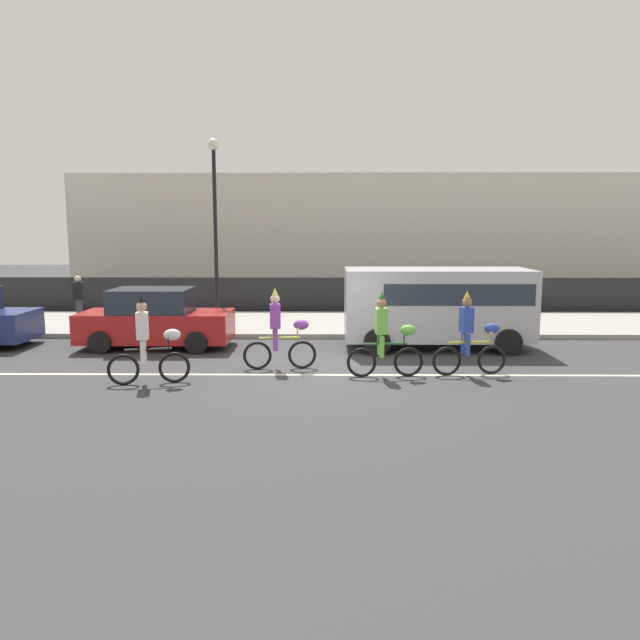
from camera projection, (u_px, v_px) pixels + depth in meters
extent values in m
plane|color=#38383A|center=(335.00, 370.00, 14.57)|extent=(80.00, 80.00, 0.00)
cube|color=beige|center=(335.00, 375.00, 14.07)|extent=(36.00, 0.14, 0.01)
cube|color=#9E9B93|center=(333.00, 324.00, 20.98)|extent=(60.00, 5.00, 0.15)
cube|color=black|center=(332.00, 296.00, 23.76)|extent=(40.00, 0.08, 1.40)
cube|color=beige|center=(372.00, 236.00, 31.92)|extent=(28.00, 8.00, 5.68)
torus|color=black|center=(174.00, 367.00, 13.33)|extent=(0.67, 0.21, 0.67)
torus|color=black|center=(123.00, 370.00, 13.12)|extent=(0.67, 0.21, 0.67)
cylinder|color=black|center=(148.00, 349.00, 13.16)|extent=(0.96, 0.25, 0.05)
cylinder|color=black|center=(141.00, 345.00, 13.12)|extent=(0.04, 0.04, 0.18)
cylinder|color=black|center=(168.00, 343.00, 13.23)|extent=(0.04, 0.04, 0.23)
cylinder|color=black|center=(168.00, 338.00, 13.21)|extent=(0.14, 0.50, 0.03)
ellipsoid|color=white|center=(172.00, 335.00, 13.21)|extent=(0.39, 0.27, 0.24)
cube|color=white|center=(142.00, 326.00, 13.06)|extent=(0.30, 0.36, 0.56)
sphere|color=tan|center=(141.00, 307.00, 13.01)|extent=(0.22, 0.22, 0.22)
cone|color=black|center=(141.00, 298.00, 12.98)|extent=(0.14, 0.14, 0.16)
cylinder|color=white|center=(143.00, 353.00, 13.01)|extent=(0.11, 0.11, 0.48)
cylinder|color=white|center=(144.00, 350.00, 13.28)|extent=(0.11, 0.11, 0.48)
torus|color=black|center=(302.00, 355.00, 14.65)|extent=(0.67, 0.14, 0.67)
torus|color=black|center=(257.00, 356.00, 14.55)|extent=(0.67, 0.14, 0.67)
cylinder|color=#E5D84C|center=(280.00, 338.00, 14.54)|extent=(0.97, 0.15, 0.05)
cylinder|color=#E5D84C|center=(273.00, 334.00, 14.51)|extent=(0.04, 0.04, 0.18)
cylinder|color=#E5D84C|center=(298.00, 333.00, 14.56)|extent=(0.04, 0.04, 0.23)
cylinder|color=#E5D84C|center=(298.00, 328.00, 14.55)|extent=(0.09, 0.50, 0.03)
ellipsoid|color=purple|center=(301.00, 325.00, 14.54)|extent=(0.38, 0.24, 0.24)
cube|color=purple|center=(275.00, 316.00, 14.45)|extent=(0.27, 0.34, 0.56)
sphere|color=beige|center=(275.00, 299.00, 14.39)|extent=(0.22, 0.22, 0.22)
cone|color=#E5D84C|center=(275.00, 291.00, 14.37)|extent=(0.14, 0.14, 0.16)
cylinder|color=purple|center=(276.00, 341.00, 14.40)|extent=(0.11, 0.11, 0.48)
cylinder|color=purple|center=(275.00, 338.00, 14.67)|extent=(0.11, 0.11, 0.48)
torus|color=black|center=(408.00, 362.00, 13.89)|extent=(0.67, 0.12, 0.67)
torus|color=black|center=(362.00, 362.00, 13.82)|extent=(0.67, 0.12, 0.67)
cylinder|color=#266626|center=(385.00, 344.00, 13.79)|extent=(0.97, 0.13, 0.05)
cylinder|color=#266626|center=(379.00, 340.00, 13.77)|extent=(0.04, 0.04, 0.18)
cylinder|color=#266626|center=(404.00, 338.00, 13.80)|extent=(0.04, 0.04, 0.23)
cylinder|color=#266626|center=(404.00, 333.00, 13.78)|extent=(0.07, 0.50, 0.03)
ellipsoid|color=#72CC4C|center=(408.00, 330.00, 13.78)|extent=(0.37, 0.23, 0.24)
cube|color=#72CC4C|center=(381.00, 321.00, 13.71)|extent=(0.26, 0.34, 0.56)
sphere|color=#9E7051|center=(381.00, 303.00, 13.65)|extent=(0.22, 0.22, 0.22)
cone|color=#266626|center=(382.00, 295.00, 13.62)|extent=(0.14, 0.14, 0.16)
cylinder|color=#72CC4C|center=(382.00, 347.00, 13.65)|extent=(0.11, 0.11, 0.48)
cylinder|color=#72CC4C|center=(380.00, 344.00, 13.93)|extent=(0.11, 0.11, 0.48)
torus|color=black|center=(492.00, 360.00, 14.09)|extent=(0.67, 0.16, 0.67)
torus|color=black|center=(447.00, 361.00, 13.96)|extent=(0.67, 0.16, 0.67)
cylinder|color=gold|center=(470.00, 342.00, 13.96)|extent=(0.96, 0.18, 0.05)
cylinder|color=gold|center=(464.00, 339.00, 13.93)|extent=(0.04, 0.04, 0.18)
cylinder|color=gold|center=(488.00, 337.00, 14.00)|extent=(0.04, 0.04, 0.23)
cylinder|color=gold|center=(488.00, 332.00, 13.98)|extent=(0.10, 0.50, 0.03)
ellipsoid|color=#2D47B2|center=(492.00, 329.00, 13.98)|extent=(0.38, 0.25, 0.24)
cube|color=#2D47B2|center=(466.00, 320.00, 13.87)|extent=(0.28, 0.35, 0.56)
sphere|color=#9E7051|center=(467.00, 302.00, 13.81)|extent=(0.22, 0.22, 0.22)
cone|color=gold|center=(467.00, 294.00, 13.79)|extent=(0.14, 0.14, 0.16)
cylinder|color=#2D47B2|center=(468.00, 345.00, 13.82)|extent=(0.11, 0.11, 0.48)
cylinder|color=#2D47B2|center=(463.00, 343.00, 14.09)|extent=(0.11, 0.11, 0.48)
cube|color=silver|center=(437.00, 304.00, 17.02)|extent=(5.00, 2.00, 1.90)
cube|color=#283342|center=(452.00, 291.00, 16.97)|extent=(3.90, 2.02, 0.56)
cylinder|color=black|center=(508.00, 342.00, 16.15)|extent=(0.70, 0.22, 0.70)
cylinder|color=black|center=(488.00, 330.00, 18.12)|extent=(0.70, 0.22, 0.70)
cylinder|color=black|center=(377.00, 342.00, 16.18)|extent=(0.70, 0.22, 0.70)
cylinder|color=black|center=(372.00, 329.00, 18.16)|extent=(0.70, 0.22, 0.70)
cube|color=#AD1E1E|center=(157.00, 326.00, 17.17)|extent=(4.10, 1.72, 0.80)
cube|color=#232D3D|center=(152.00, 300.00, 17.07)|extent=(2.10, 1.58, 0.64)
cylinder|color=black|center=(196.00, 343.00, 16.35)|extent=(0.60, 0.20, 0.60)
cylinder|color=black|center=(209.00, 332.00, 18.06)|extent=(0.60, 0.20, 0.60)
cylinder|color=black|center=(100.00, 342.00, 16.38)|extent=(0.60, 0.20, 0.60)
cylinder|color=black|center=(121.00, 332.00, 18.08)|extent=(0.60, 0.20, 0.60)
cylinder|color=black|center=(19.00, 331.00, 18.21)|extent=(0.60, 0.20, 0.60)
cylinder|color=black|center=(216.00, 240.00, 19.63)|extent=(0.12, 0.12, 5.50)
sphere|color=#EAEACC|center=(213.00, 144.00, 19.19)|extent=(0.36, 0.36, 0.36)
cylinder|color=#33333D|center=(80.00, 313.00, 19.99)|extent=(0.20, 0.20, 0.85)
cube|color=black|center=(78.00, 291.00, 19.89)|extent=(0.32, 0.20, 0.56)
sphere|color=beige|center=(78.00, 279.00, 19.83)|extent=(0.20, 0.20, 0.20)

